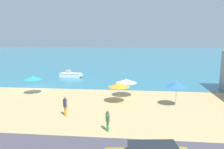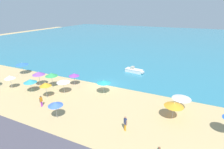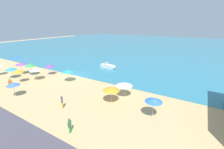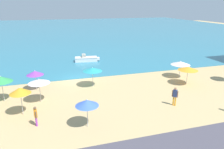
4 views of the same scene
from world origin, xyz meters
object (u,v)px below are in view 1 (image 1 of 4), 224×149
at_px(skiff_nearshore, 71,75).
at_px(bather_0, 108,120).
at_px(beach_umbrella_11, 33,78).
at_px(bather_1, 65,105).
at_px(beach_umbrella_10, 119,85).
at_px(beach_umbrella_9, 126,81).
at_px(beach_umbrella_4, 177,84).

bearing_deg(skiff_nearshore, bather_0, -66.80).
bearing_deg(beach_umbrella_11, skiff_nearshore, 83.40).
bearing_deg(bather_1, skiff_nearshore, 105.02).
bearing_deg(skiff_nearshore, beach_umbrella_10, -55.98).
bearing_deg(beach_umbrella_11, bather_1, -48.37).
xyz_separation_m(beach_umbrella_9, beach_umbrella_10, (-0.68, -2.52, 0.07)).
relative_size(beach_umbrella_10, bather_1, 1.27).
relative_size(beach_umbrella_4, beach_umbrella_9, 1.07).
xyz_separation_m(bather_1, skiff_nearshore, (-4.94, 18.43, -0.57)).
height_order(bather_0, skiff_nearshore, bather_0).
bearing_deg(beach_umbrella_4, beach_umbrella_11, 169.30).
distance_m(beach_umbrella_10, bather_0, 7.30).
height_order(bather_0, bather_1, bather_1).
distance_m(beach_umbrella_4, bather_1, 11.08).
height_order(beach_umbrella_11, bather_0, beach_umbrella_11).
bearing_deg(beach_umbrella_11, bather_0, -43.22).
relative_size(beach_umbrella_9, beach_umbrella_10, 1.06).
height_order(beach_umbrella_4, skiff_nearshore, beach_umbrella_4).
bearing_deg(bather_1, beach_umbrella_4, 20.84).
bearing_deg(bather_1, beach_umbrella_9, 53.82).
distance_m(beach_umbrella_10, bather_1, 6.41).
xyz_separation_m(beach_umbrella_11, skiff_nearshore, (1.32, 11.39, -1.59)).
height_order(beach_umbrella_4, beach_umbrella_11, beach_umbrella_4).
xyz_separation_m(beach_umbrella_9, beach_umbrella_11, (-11.40, 0.02, 0.15)).
bearing_deg(beach_umbrella_4, beach_umbrella_10, 174.25).
bearing_deg(beach_umbrella_4, beach_umbrella_9, 148.86).
xyz_separation_m(beach_umbrella_10, bather_1, (-4.46, -4.50, -0.94)).
bearing_deg(skiff_nearshore, beach_umbrella_4, -43.61).
height_order(beach_umbrella_9, beach_umbrella_10, beach_umbrella_10).
relative_size(beach_umbrella_11, skiff_nearshore, 0.56).
bearing_deg(bather_1, bather_0, -33.35).
bearing_deg(beach_umbrella_10, skiff_nearshore, 124.02).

